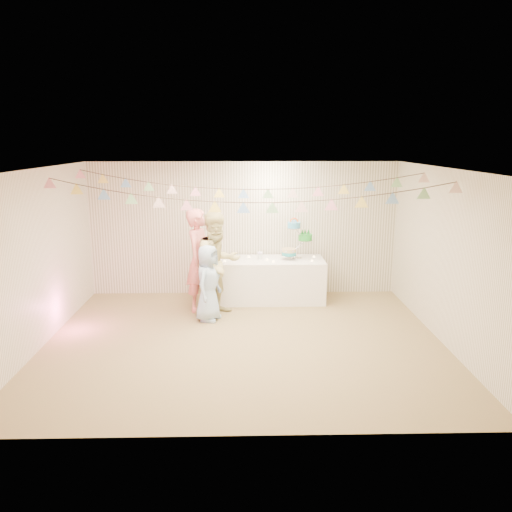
{
  "coord_description": "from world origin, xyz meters",
  "views": [
    {
      "loc": [
        0.01,
        -7.12,
        2.99
      ],
      "look_at": [
        0.2,
        0.8,
        1.15
      ],
      "focal_mm": 35.0,
      "sensor_mm": 36.0,
      "label": 1
    }
  ],
  "objects_px": {
    "table": "(267,280)",
    "person_adult_b": "(218,264)",
    "cake_stand": "(297,242)",
    "person_adult_a": "(200,260)",
    "person_child": "(208,283)"
  },
  "relations": [
    {
      "from": "person_adult_b",
      "to": "person_child",
      "type": "height_order",
      "value": "person_adult_b"
    },
    {
      "from": "cake_stand",
      "to": "person_adult_a",
      "type": "xyz_separation_m",
      "value": [
        -1.78,
        -0.57,
        -0.2
      ]
    },
    {
      "from": "cake_stand",
      "to": "person_adult_b",
      "type": "relative_size",
      "value": 0.4
    },
    {
      "from": "person_adult_a",
      "to": "person_adult_b",
      "type": "relative_size",
      "value": 1.01
    },
    {
      "from": "person_adult_a",
      "to": "person_adult_b",
      "type": "bearing_deg",
      "value": -109.69
    },
    {
      "from": "person_adult_a",
      "to": "person_adult_b",
      "type": "xyz_separation_m",
      "value": [
        0.33,
        -0.24,
        -0.01
      ]
    },
    {
      "from": "table",
      "to": "person_adult_b",
      "type": "height_order",
      "value": "person_adult_b"
    },
    {
      "from": "person_adult_b",
      "to": "person_child",
      "type": "relative_size",
      "value": 1.39
    },
    {
      "from": "cake_stand",
      "to": "person_adult_b",
      "type": "height_order",
      "value": "person_adult_b"
    },
    {
      "from": "table",
      "to": "person_adult_b",
      "type": "relative_size",
      "value": 1.17
    },
    {
      "from": "table",
      "to": "cake_stand",
      "type": "distance_m",
      "value": 0.9
    },
    {
      "from": "person_adult_a",
      "to": "person_child",
      "type": "relative_size",
      "value": 1.41
    },
    {
      "from": "table",
      "to": "cake_stand",
      "type": "xyz_separation_m",
      "value": [
        0.55,
        0.05,
        0.72
      ]
    },
    {
      "from": "cake_stand",
      "to": "person_child",
      "type": "xyz_separation_m",
      "value": [
        -1.6,
        -1.11,
        -0.46
      ]
    },
    {
      "from": "table",
      "to": "person_adult_b",
      "type": "distance_m",
      "value": 1.28
    }
  ]
}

